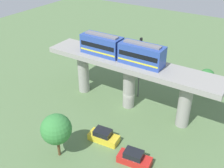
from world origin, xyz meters
The scene contains 8 objects.
ground_plane centered at (0.00, 0.00, 0.00)m, with size 120.00×120.00×0.00m, color #5B7A4C.
viaduct centered at (0.00, 0.00, 6.08)m, with size 5.20×28.00×8.13m.
train centered at (0.00, 1.61, 9.66)m, with size 2.64×13.55×3.24m.
parked_car_red centered at (-10.47, -6.70, 0.74)m, with size 2.31×4.39×1.76m.
parked_car_yellow centered at (-9.16, -1.24, 0.74)m, with size 2.22×4.36×1.76m.
tree_near_viaduct centered at (10.20, -9.43, 3.57)m, with size 2.57×2.57×4.90m.
tree_mid_lot centered at (-14.43, 2.08, 4.23)m, with size 3.85×3.85×6.17m.
signal_post centered at (3.40, 0.00, 5.89)m, with size 0.44×0.28×10.73m.
Camera 1 is at (-32.17, -17.22, 25.35)m, focal length 42.90 mm.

